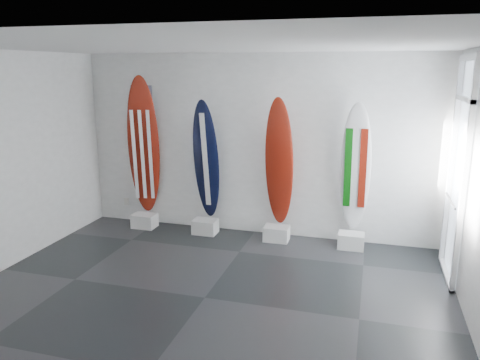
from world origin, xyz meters
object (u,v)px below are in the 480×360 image
(surfboard_usa, at_px, (144,146))
(surfboard_navy, at_px, (206,160))
(surfboard_italy, at_px, (355,168))
(surfboard_swiss, at_px, (279,163))

(surfboard_usa, relative_size, surfboard_navy, 1.18)
(surfboard_usa, height_order, surfboard_navy, surfboard_usa)
(surfboard_navy, relative_size, surfboard_italy, 1.00)
(surfboard_usa, relative_size, surfboard_italy, 1.18)
(surfboard_usa, xyz_separation_m, surfboard_italy, (3.58, 0.00, -0.18))
(surfboard_usa, bearing_deg, surfboard_navy, -14.25)
(surfboard_usa, relative_size, surfboard_swiss, 1.15)
(surfboard_navy, bearing_deg, surfboard_usa, -173.49)
(surfboard_swiss, height_order, surfboard_italy, surfboard_swiss)
(surfboard_navy, relative_size, surfboard_swiss, 0.97)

